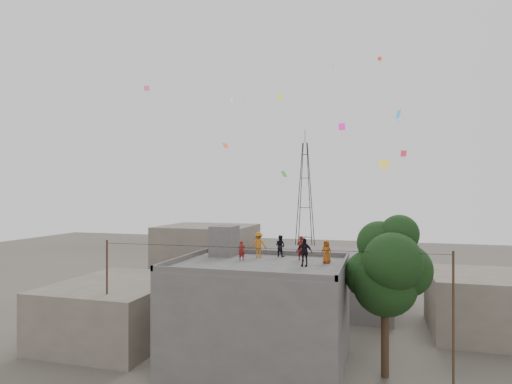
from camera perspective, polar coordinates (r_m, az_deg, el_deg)
ground at (r=27.55m, az=0.46°, el=-22.16°), size 140.00×140.00×0.00m
main_building at (r=26.56m, az=0.46°, el=-16.05°), size 10.00×8.00×6.10m
parapet at (r=25.87m, az=0.46°, el=-9.22°), size 10.00×8.00×0.30m
stair_head_box at (r=29.19m, az=-4.25°, el=-6.50°), size 1.60×1.80×2.00m
neighbor_west at (r=33.12m, az=-17.83°, el=-14.70°), size 8.00×10.00×4.00m
neighbor_north at (r=39.68m, az=8.90°, el=-11.52°), size 12.00×9.00×5.00m
neighbor_northwest at (r=44.50m, az=-6.48°, el=-8.96°), size 9.00×8.00×7.00m
neighbor_east at (r=36.24m, az=27.74°, el=-13.09°), size 7.00×8.00×4.40m
tree at (r=25.55m, az=17.20°, el=-9.67°), size 4.90×4.60×9.10m
utility_line at (r=25.06m, az=0.80°, el=-15.19°), size 20.12×0.62×7.40m
transmission_tower at (r=65.52m, az=6.55°, el=-1.23°), size 2.97×2.97×20.01m
person_red_adult at (r=27.27m, az=6.04°, el=-7.44°), size 0.61×0.45×1.53m
person_orange_child at (r=26.28m, az=9.37°, el=-7.88°), size 0.78×0.63×1.39m
person_dark_child at (r=28.66m, az=3.25°, el=-7.19°), size 0.85×0.76×1.43m
person_dark_adult at (r=25.08m, az=6.45°, el=-7.98°), size 0.98×0.47×1.62m
person_orange_adult at (r=28.33m, az=0.34°, el=-7.03°), size 1.20×0.89×1.66m
person_red_child at (r=27.12m, az=-1.90°, el=-7.83°), size 0.53×0.48×1.20m
kites at (r=33.23m, az=6.44°, el=9.28°), size 21.02×14.38×10.81m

